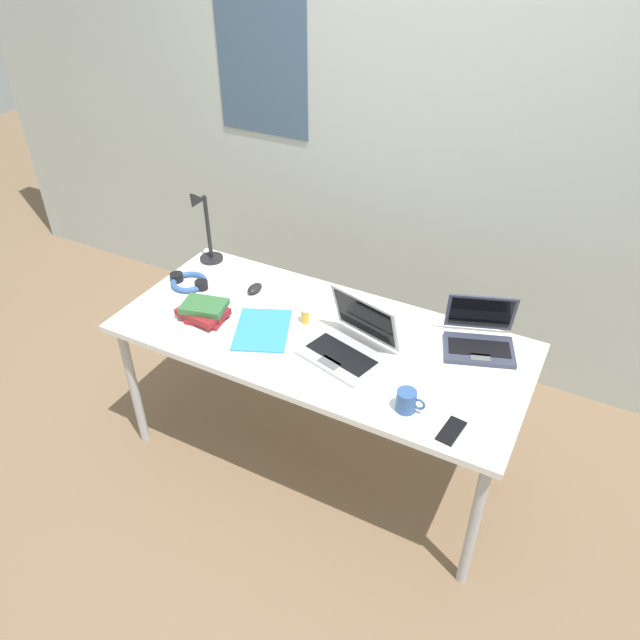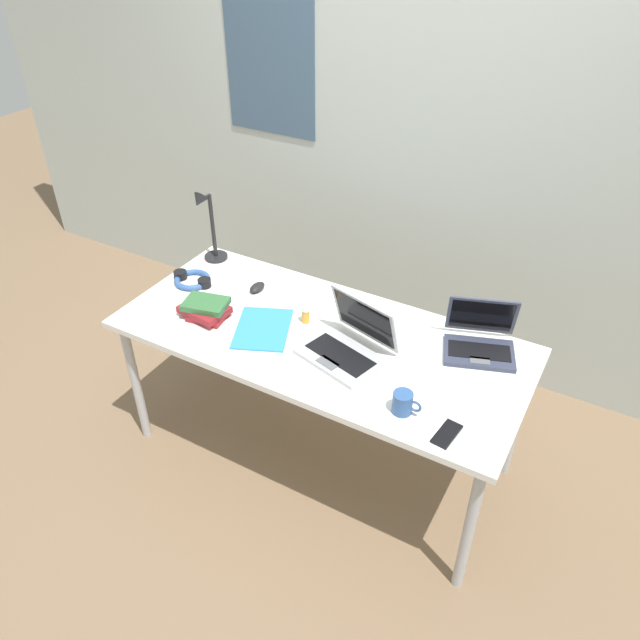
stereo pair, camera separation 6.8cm
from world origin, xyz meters
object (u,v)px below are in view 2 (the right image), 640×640
(book_stack, at_px, (206,309))
(desk_lamp, at_px, (208,227))
(cell_phone, at_px, (447,434))
(headphones, at_px, (192,280))
(laptop_front_right, at_px, (348,345))
(coffee_mug, at_px, (403,403))
(laptop_back_right, at_px, (480,341))
(paper_folder_back_right, at_px, (263,329))
(computer_mouse, at_px, (257,287))
(pill_bottle, at_px, (306,315))

(book_stack, bearing_deg, desk_lamp, 124.73)
(cell_phone, xyz_separation_m, headphones, (-1.44, 0.35, 0.01))
(laptop_front_right, relative_size, coffee_mug, 3.52)
(laptop_front_right, bearing_deg, laptop_back_right, 32.69)
(paper_folder_back_right, xyz_separation_m, coffee_mug, (0.74, -0.17, 0.04))
(computer_mouse, height_order, coffee_mug, coffee_mug)
(laptop_back_right, relative_size, paper_folder_back_right, 1.15)
(headphones, relative_size, book_stack, 0.94)
(laptop_back_right, height_order, pill_bottle, laptop_back_right)
(laptop_front_right, bearing_deg, paper_folder_back_right, -175.42)
(computer_mouse, xyz_separation_m, paper_folder_back_right, (0.20, -0.25, -0.01))
(computer_mouse, xyz_separation_m, pill_bottle, (0.34, -0.11, 0.02))
(paper_folder_back_right, bearing_deg, laptop_back_right, 20.87)
(coffee_mug, bearing_deg, desk_lamp, 157.60)
(laptop_back_right, relative_size, computer_mouse, 3.70)
(desk_lamp, bearing_deg, headphones, -78.05)
(laptop_front_right, height_order, cell_phone, laptop_front_right)
(laptop_front_right, bearing_deg, book_stack, -173.55)
(computer_mouse, distance_m, paper_folder_back_right, 0.32)
(desk_lamp, xyz_separation_m, headphones, (0.05, -0.21, -0.18))
(paper_folder_back_right, bearing_deg, computer_mouse, 128.52)
(cell_phone, bearing_deg, desk_lamp, 166.21)
(cell_phone, xyz_separation_m, book_stack, (-1.20, 0.16, 0.04))
(headphones, bearing_deg, desk_lamp, 101.95)
(book_stack, xyz_separation_m, coffee_mug, (1.02, -0.13, 0.00))
(desk_lamp, bearing_deg, pill_bottle, -17.82)
(paper_folder_back_right, height_order, coffee_mug, coffee_mug)
(laptop_back_right, xyz_separation_m, coffee_mug, (-0.13, -0.50, 0.00))
(laptop_front_right, distance_m, pill_bottle, 0.29)
(desk_lamp, relative_size, coffee_mug, 3.54)
(desk_lamp, relative_size, computer_mouse, 4.17)
(headphones, distance_m, pill_bottle, 0.65)
(headphones, relative_size, pill_bottle, 2.71)
(laptop_front_right, distance_m, cell_phone, 0.57)
(desk_lamp, distance_m, laptop_back_right, 1.44)
(coffee_mug, bearing_deg, book_stack, 172.94)
(computer_mouse, bearing_deg, coffee_mug, -23.79)
(desk_lamp, distance_m, book_stack, 0.52)
(desk_lamp, relative_size, pill_bottle, 5.07)
(cell_phone, height_order, headphones, headphones)
(desk_lamp, height_order, coffee_mug, desk_lamp)
(pill_bottle, bearing_deg, desk_lamp, 162.18)
(laptop_front_right, distance_m, coffee_mug, 0.39)
(computer_mouse, bearing_deg, laptop_back_right, 4.73)
(laptop_front_right, relative_size, computer_mouse, 4.15)
(headphones, bearing_deg, paper_folder_back_right, -16.43)
(laptop_front_right, height_order, coffee_mug, laptop_front_right)
(paper_folder_back_right, bearing_deg, laptop_front_right, 4.58)
(pill_bottle, bearing_deg, book_stack, -155.84)
(laptop_back_right, bearing_deg, book_stack, -161.83)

